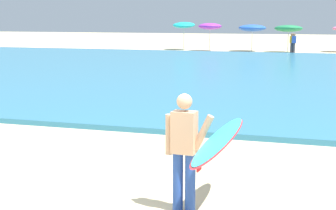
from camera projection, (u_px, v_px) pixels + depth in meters
name	position (u px, v px, depth m)	size (l,w,h in m)	color
sea	(260.00, 72.00, 24.99)	(120.00, 28.00, 0.14)	teal
surfer_with_board	(201.00, 144.00, 6.97)	(1.04, 2.41, 1.73)	#284CA3
beach_umbrella_0	(184.00, 25.00, 42.89)	(1.90, 1.94, 2.45)	beige
beach_umbrella_1	(210.00, 26.00, 41.34)	(1.93, 1.95, 2.34)	beige
beach_umbrella_2	(252.00, 28.00, 41.04)	(2.24, 2.25, 2.22)	beige
beach_umbrella_3	(289.00, 29.00, 39.65)	(2.21, 2.24, 2.24)	beige
beachgoer_near_row_mid	(294.00, 43.00, 38.12)	(0.32, 0.20, 1.58)	#383842
beachgoer_near_row_right	(292.00, 43.00, 38.20)	(0.32, 0.20, 1.58)	#383842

